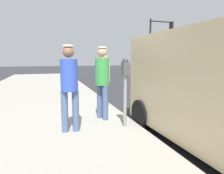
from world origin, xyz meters
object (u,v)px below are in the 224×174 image
object	(u,v)px
parking_meter_near	(125,80)
pedestrian_in_blue	(69,83)
traffic_light_corner	(158,38)
pedestrian_in_green	(102,78)
pedestrian_in_white	(104,77)

from	to	relation	value
parking_meter_near	pedestrian_in_blue	xyz separation A→B (m)	(1.17, -0.08, -0.01)
pedestrian_in_blue	traffic_light_corner	distance (m)	15.88
parking_meter_near	traffic_light_corner	world-z (taller)	traffic_light_corner
pedestrian_in_green	pedestrian_in_blue	size ratio (longest dim) A/B	1.01
parking_meter_near	traffic_light_corner	bearing A→B (deg)	-123.15
pedestrian_in_white	pedestrian_in_blue	bearing A→B (deg)	54.31
pedestrian_in_blue	traffic_light_corner	world-z (taller)	traffic_light_corner
parking_meter_near	pedestrian_in_green	bearing A→B (deg)	-65.73
parking_meter_near	pedestrian_in_white	xyz separation A→B (m)	(-0.01, -1.74, -0.08)
pedestrian_in_green	traffic_light_corner	world-z (taller)	traffic_light_corner
pedestrian_in_green	pedestrian_in_blue	bearing A→B (deg)	36.47
pedestrian_in_green	pedestrian_in_blue	distance (m)	1.06
parking_meter_near	pedestrian_in_blue	size ratio (longest dim) A/B	0.86
pedestrian_in_blue	traffic_light_corner	size ratio (longest dim) A/B	0.34
pedestrian_in_green	pedestrian_in_white	xyz separation A→B (m)	(-0.34, -1.02, -0.08)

